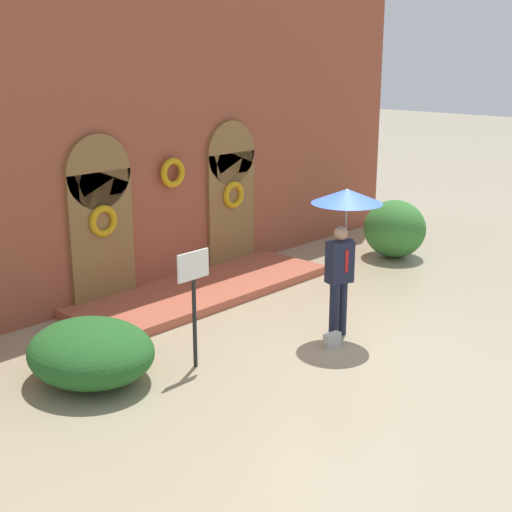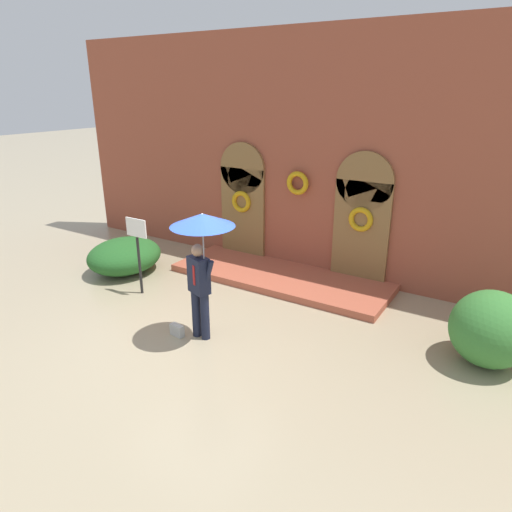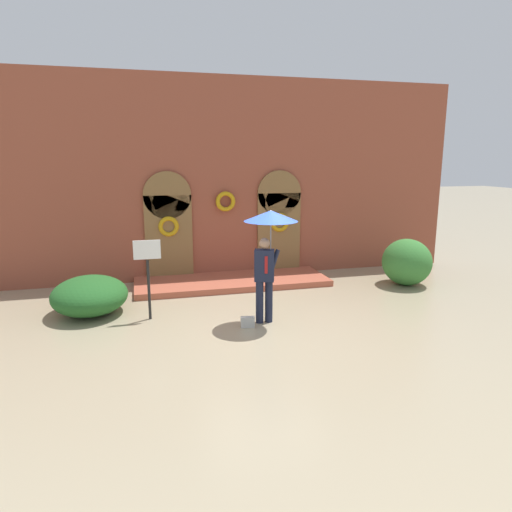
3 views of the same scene
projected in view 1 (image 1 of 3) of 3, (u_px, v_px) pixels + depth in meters
name	position (u px, v px, depth m)	size (l,w,h in m)	color
ground_plane	(335.00, 337.00, 11.34)	(80.00, 80.00, 0.00)	tan
building_facade	(161.00, 146.00, 13.32)	(14.00, 2.30, 5.60)	brown
person_with_umbrella	(345.00, 218.00, 10.92)	(1.10, 1.10, 2.36)	#191E33
handbag	(332.00, 340.00, 10.93)	(0.28, 0.12, 0.22)	#B7B7B2
sign_post	(194.00, 290.00, 9.96)	(0.56, 0.06, 1.72)	black
shrub_left	(91.00, 352.00, 9.74)	(1.65, 1.87, 0.83)	#235B23
shrub_right	(395.00, 229.00, 15.60)	(1.30, 1.37, 1.26)	#387A33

